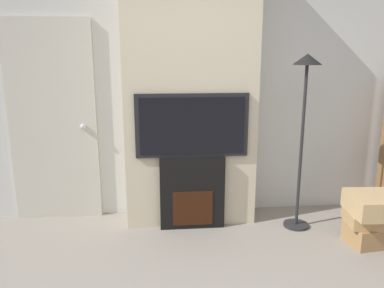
{
  "coord_description": "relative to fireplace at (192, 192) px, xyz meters",
  "views": [
    {
      "loc": [
        -0.32,
        -1.84,
        1.68
      ],
      "look_at": [
        0.0,
        1.61,
        0.85
      ],
      "focal_mm": 35.0,
      "sensor_mm": 36.0,
      "label": 1
    }
  ],
  "objects": [
    {
      "name": "chimney_breast",
      "position": [
        0.0,
        0.19,
        0.99
      ],
      "size": [
        1.28,
        0.39,
        2.7
      ],
      "color": "beige",
      "rests_on": "ground_plane"
    },
    {
      "name": "wall_back",
      "position": [
        0.0,
        0.42,
        0.99
      ],
      "size": [
        6.0,
        0.06,
        2.7
      ],
      "color": "silver",
      "rests_on": "ground_plane"
    },
    {
      "name": "television",
      "position": [
        0.0,
        -0.0,
        0.67
      ],
      "size": [
        1.07,
        0.07,
        0.61
      ],
      "color": "black",
      "rests_on": "fireplace"
    },
    {
      "name": "box_stack",
      "position": [
        1.6,
        -0.51,
        -0.1
      ],
      "size": [
        0.51,
        0.46,
        0.47
      ],
      "color": "#A37A4C",
      "rests_on": "ground_plane"
    },
    {
      "name": "fireplace",
      "position": [
        0.0,
        0.0,
        0.0
      ],
      "size": [
        0.63,
        0.15,
        0.73
      ],
      "color": "black",
      "rests_on": "ground_plane"
    },
    {
      "name": "floor_lamp",
      "position": [
        1.04,
        -0.1,
        0.91
      ],
      "size": [
        0.27,
        0.27,
        1.69
      ],
      "color": "#262628",
      "rests_on": "ground_plane"
    },
    {
      "name": "entry_door",
      "position": [
        -1.37,
        0.36,
        0.65
      ],
      "size": [
        0.86,
        0.09,
        2.03
      ],
      "color": "beige",
      "rests_on": "ground_plane"
    }
  ]
}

